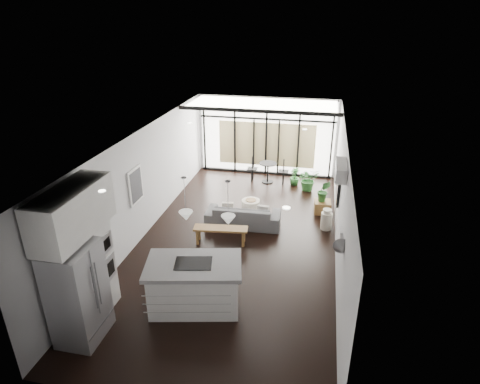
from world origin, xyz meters
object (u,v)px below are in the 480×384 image
at_px(pouf, 251,207).
at_px(sofa, 243,212).
at_px(fridge, 78,294).
at_px(console_bench, 221,235).
at_px(tv, 338,187).
at_px(milk_can, 327,219).
at_px(island, 195,285).

bearing_deg(pouf, sofa, -96.68).
bearing_deg(fridge, pouf, 68.95).
height_order(sofa, console_bench, sofa).
relative_size(fridge, console_bench, 1.36).
bearing_deg(console_bench, fridge, -120.85).
xyz_separation_m(fridge, tv, (4.50, 4.88, 0.36)).
bearing_deg(milk_can, sofa, -173.87).
relative_size(island, console_bench, 1.34).
bearing_deg(pouf, milk_can, -12.19).
bearing_deg(sofa, fridge, 64.36).
xyz_separation_m(sofa, tv, (2.48, 0.15, 0.90)).
bearing_deg(tv, island, -126.82).
height_order(island, milk_can, island).
bearing_deg(fridge, console_bench, 65.89).
height_order(island, tv, tv).
bearing_deg(tv, sofa, -176.55).
xyz_separation_m(island, fridge, (-1.74, -1.20, 0.43)).
height_order(milk_can, tv, tv).
bearing_deg(pouf, console_bench, -104.36).
xyz_separation_m(island, sofa, (0.27, 3.53, -0.10)).
bearing_deg(pouf, fridge, -111.05).
distance_m(island, console_bench, 2.49).
xyz_separation_m(island, pouf, (0.36, 4.25, -0.29)).
relative_size(fridge, milk_can, 3.13).
distance_m(pouf, tv, 2.69).
distance_m(island, pouf, 4.28).
distance_m(fridge, tv, 6.65).
height_order(console_bench, pouf, console_bench).
bearing_deg(milk_can, tv, -24.18).
bearing_deg(tv, console_bench, -156.95).
distance_m(console_bench, milk_can, 2.95).
height_order(console_bench, milk_can, milk_can).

